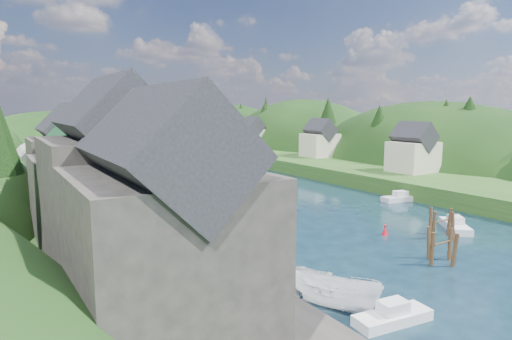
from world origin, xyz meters
TOP-DOWN VIEW (x-y plane):
  - ground at (0.00, 50.00)m, footprint 600.00×600.00m
  - hillside_right at (45.00, 75.00)m, footprint 36.00×245.56m
  - far_hills at (1.22, 174.01)m, footprint 103.00×68.00m
  - hill_trees at (0.62, 64.60)m, footprint 88.89×150.06m
  - quay_left at (-24.00, 20.00)m, footprint 12.00×110.00m
  - terrace_left_grass at (-31.00, 20.00)m, footprint 12.00×110.00m
  - quayside_buildings at (-26.00, 6.39)m, footprint 8.00×35.84m
  - boat_sheds at (-26.00, 39.00)m, footprint 7.00×21.00m
  - terrace_right at (25.00, 40.00)m, footprint 16.00×120.00m
  - right_bank_cottages at (28.00, 48.33)m, footprint 9.00×59.24m
  - piling_cluster_near at (-1.04, -3.06)m, footprint 2.87×2.71m
  - piling_cluster_far at (5.36, 1.37)m, footprint 3.03×2.85m
  - channel_buoy_near at (1.16, 4.86)m, footprint 0.70×0.70m
  - channel_buoy_far at (1.34, 20.70)m, footprint 0.70×0.70m
  - moored_boats at (-4.56, 16.74)m, footprint 35.31×97.65m

SIDE VIEW (x-z plane):
  - far_hills at x=1.22m, z-range -32.80..11.20m
  - hillside_right at x=45.00m, z-range -31.41..16.59m
  - ground at x=0.00m, z-range 0.00..0.00m
  - channel_buoy_near at x=1.16m, z-range -0.07..1.03m
  - channel_buoy_far at x=1.34m, z-range -0.07..1.03m
  - moored_boats at x=-4.56m, z-range -0.61..1.90m
  - quay_left at x=-24.00m, z-range 0.00..2.00m
  - piling_cluster_near at x=-1.04m, z-range -0.57..2.83m
  - piling_cluster_far at x=5.36m, z-range -0.57..2.86m
  - terrace_right at x=25.00m, z-range 0.00..2.40m
  - terrace_left_grass at x=-31.00m, z-range 0.00..2.50m
  - boat_sheds at x=-26.00m, z-range 1.52..9.02m
  - right_bank_cottages at x=28.00m, z-range 1.64..10.05m
  - quayside_buildings at x=-26.00m, z-range 0.64..13.54m
  - hill_trees at x=0.62m, z-range 4.94..17.10m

